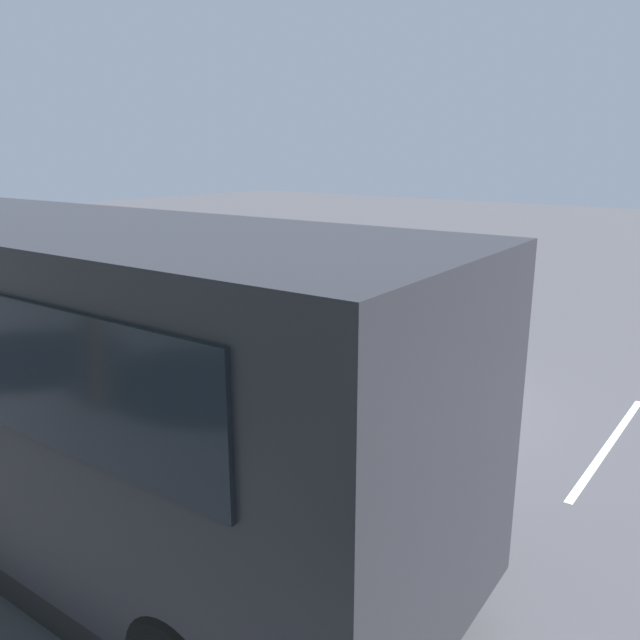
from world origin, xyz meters
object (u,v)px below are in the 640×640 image
object	(u,v)px
tour_bus	(37,368)
parked_motorcycle_dark	(111,375)
stunt_motorcycle	(367,288)
spectator_right	(166,338)
parked_motorcycle_silver	(342,459)
spectator_left	(294,369)
spectator_centre	(235,354)
spectator_far_left	(392,395)

from	to	relation	value
tour_bus	parked_motorcycle_dark	xyz separation A→B (m)	(2.05, -2.18, -1.16)
parked_motorcycle_dark	stunt_motorcycle	distance (m)	5.72
spectator_right	parked_motorcycle_silver	bearing A→B (deg)	170.99
spectator_left	parked_motorcycle_dark	size ratio (longest dim) A/B	0.87
spectator_centre	spectator_right	world-z (taller)	spectator_right
parked_motorcycle_silver	parked_motorcycle_dark	world-z (taller)	same
spectator_right	parked_motorcycle_silver	distance (m)	3.92
spectator_far_left	spectator_left	size ratio (longest dim) A/B	1.01
spectator_centre	spectator_right	bearing A→B (deg)	12.11
spectator_far_left	stunt_motorcycle	xyz separation A→B (m)	(3.65, -4.87, -0.01)
spectator_right	stunt_motorcycle	bearing A→B (deg)	-94.13
tour_bus	parked_motorcycle_silver	world-z (taller)	tour_bus
spectator_far_left	parked_motorcycle_silver	size ratio (longest dim) A/B	0.88
spectator_right	parked_motorcycle_silver	world-z (taller)	spectator_right
spectator_centre	stunt_motorcycle	world-z (taller)	stunt_motorcycle
tour_bus	parked_motorcycle_dark	size ratio (longest dim) A/B	4.68
tour_bus	parked_motorcycle_dark	bearing A→B (deg)	-46.79
spectator_left	parked_motorcycle_dark	xyz separation A→B (m)	(3.13, 0.74, -0.58)
spectator_left	parked_motorcycle_silver	distance (m)	1.66
tour_bus	spectator_far_left	world-z (taller)	tour_bus
tour_bus	stunt_motorcycle	distance (m)	7.87
tour_bus	spectator_right	bearing A→B (deg)	-63.36
spectator_far_left	spectator_centre	xyz separation A→B (m)	(2.76, -0.12, -0.08)
spectator_left	parked_motorcycle_dark	world-z (taller)	spectator_left
spectator_far_left	stunt_motorcycle	world-z (taller)	stunt_motorcycle
spectator_left	spectator_right	bearing A→B (deg)	3.66
tour_bus	spectator_centre	size ratio (longest dim) A/B	5.77
spectator_far_left	parked_motorcycle_silver	distance (m)	0.97
parked_motorcycle_dark	stunt_motorcycle	bearing A→B (deg)	-100.36
spectator_centre	parked_motorcycle_dark	world-z (taller)	spectator_centre
spectator_far_left	parked_motorcycle_dark	size ratio (longest dim) A/B	0.87
tour_bus	spectator_centre	xyz separation A→B (m)	(0.14, -3.04, -0.65)
spectator_centre	parked_motorcycle_silver	distance (m)	2.77
parked_motorcycle_dark	stunt_motorcycle	world-z (taller)	stunt_motorcycle
stunt_motorcycle	spectator_far_left	bearing A→B (deg)	126.81
spectator_far_left	spectator_right	bearing A→B (deg)	2.05
spectator_right	parked_motorcycle_dark	bearing A→B (deg)	41.55
spectator_left	parked_motorcycle_silver	world-z (taller)	spectator_left
tour_bus	parked_motorcycle_dark	distance (m)	3.21
spectator_centre	parked_motorcycle_dark	size ratio (longest dim) A/B	0.81
spectator_left	spectator_right	xyz separation A→B (m)	(2.47, 0.16, 0.00)
parked_motorcycle_silver	spectator_left	bearing A→B (deg)	-29.35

